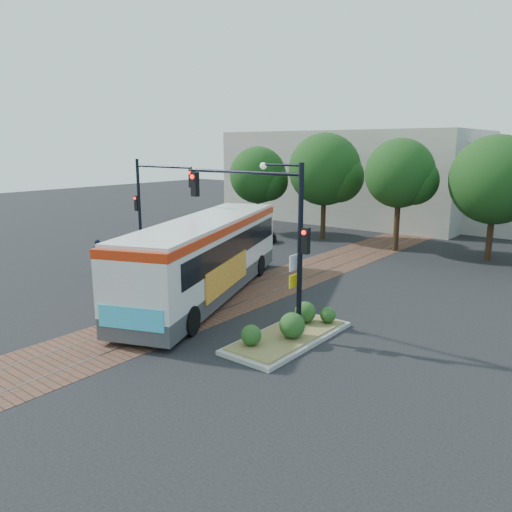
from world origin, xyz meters
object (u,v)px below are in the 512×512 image
Objects in this scene: city_bus at (207,253)px; parked_car at (248,232)px; traffic_island at (290,330)px; signal_pole_main at (271,221)px; signal_pole_left at (151,197)px; officer at (98,255)px.

city_bus reaches higher than parked_car.
traffic_island is 3.95m from signal_pole_main.
city_bus is 2.98× the size of parked_car.
parked_car is (0.01, 8.73, -3.22)m from signal_pole_left.
signal_pole_left is (-7.17, 2.90, 1.89)m from city_bus.
signal_pole_main reaches higher than officer.
city_bus is 7.86m from officer.
traffic_island is 1.17× the size of parked_car.
city_bus is 2.22× the size of signal_pole_left.
city_bus is 2.56× the size of traffic_island.
signal_pole_left is 3.35× the size of officer.
signal_pole_main is at bearing -146.65° from parked_car.
signal_pole_main is 18.57m from parked_car.
signal_pole_left reaches higher than traffic_island.
signal_pole_main reaches higher than parked_car.
parked_car is at bearing 99.70° from city_bus.
traffic_island is 18.96m from parked_car.
city_bus is at bearing 159.35° from signal_pole_main.
traffic_island is at bearing -40.28° from city_bus.
signal_pole_main is at bearing 131.32° from officer.
signal_pole_left is at bearing 159.64° from traffic_island.
signal_pole_main is 1.00× the size of signal_pole_left.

